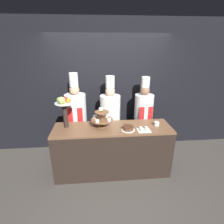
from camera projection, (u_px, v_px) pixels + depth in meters
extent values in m
plane|color=#47423D|center=(114.00, 181.00, 3.11)|extent=(14.00, 14.00, 0.00)
cube|color=black|center=(108.00, 88.00, 3.81)|extent=(10.00, 0.06, 2.80)
cube|color=black|center=(112.00, 151.00, 3.23)|extent=(2.07, 0.60, 0.89)
cube|color=brown|center=(112.00, 128.00, 3.07)|extent=(2.07, 0.60, 0.03)
cylinder|color=brown|center=(102.00, 126.00, 3.09)|extent=(0.17, 0.17, 0.02)
cylinder|color=brown|center=(102.00, 119.00, 3.04)|extent=(0.04, 0.04, 0.28)
cylinder|color=brown|center=(102.00, 120.00, 3.05)|extent=(0.38, 0.38, 0.02)
cylinder|color=brown|center=(102.00, 112.00, 2.99)|extent=(0.24, 0.24, 0.02)
cylinder|color=silver|center=(106.00, 116.00, 3.15)|extent=(0.07, 0.07, 0.04)
cylinder|color=green|center=(106.00, 116.00, 3.15)|extent=(0.06, 0.06, 0.03)
cylinder|color=silver|center=(95.00, 117.00, 3.10)|extent=(0.07, 0.07, 0.04)
cylinder|color=red|center=(95.00, 117.00, 3.10)|extent=(0.06, 0.06, 0.03)
cylinder|color=silver|center=(97.00, 121.00, 2.92)|extent=(0.07, 0.07, 0.04)
cylinder|color=beige|center=(97.00, 121.00, 2.92)|extent=(0.06, 0.06, 0.03)
cylinder|color=silver|center=(109.00, 120.00, 2.97)|extent=(0.07, 0.07, 0.04)
cylinder|color=gold|center=(109.00, 120.00, 2.97)|extent=(0.06, 0.06, 0.03)
cylinder|color=white|center=(101.00, 109.00, 3.05)|extent=(0.07, 0.07, 0.04)
cylinder|color=#2D231E|center=(65.00, 116.00, 2.99)|extent=(0.08, 0.08, 0.44)
cylinder|color=white|center=(64.00, 103.00, 2.91)|extent=(0.31, 0.31, 0.01)
sphere|color=orange|center=(68.00, 101.00, 2.89)|extent=(0.08, 0.08, 0.08)
sphere|color=red|center=(66.00, 99.00, 2.97)|extent=(0.08, 0.08, 0.08)
sphere|color=#84B742|center=(59.00, 100.00, 2.91)|extent=(0.09, 0.09, 0.09)
sphere|color=#ADC160|center=(62.00, 101.00, 2.82)|extent=(0.12, 0.12, 0.12)
cylinder|color=white|center=(128.00, 130.00, 2.96)|extent=(0.23, 0.23, 0.01)
cylinder|color=brown|center=(128.00, 128.00, 2.95)|extent=(0.18, 0.18, 0.06)
cylinder|color=#472819|center=(128.00, 126.00, 2.94)|extent=(0.18, 0.18, 0.01)
cylinder|color=white|center=(157.00, 124.00, 3.12)|extent=(0.09, 0.09, 0.07)
cube|color=white|center=(144.00, 130.00, 2.95)|extent=(0.22, 0.19, 0.01)
cube|color=silver|center=(142.00, 130.00, 2.90)|extent=(0.04, 0.04, 0.04)
cube|color=silver|center=(147.00, 130.00, 2.91)|extent=(0.04, 0.04, 0.04)
cube|color=silver|center=(141.00, 128.00, 2.97)|extent=(0.04, 0.04, 0.04)
cube|color=silver|center=(146.00, 128.00, 2.98)|extent=(0.04, 0.04, 0.04)
cube|color=black|center=(78.00, 138.00, 3.74)|extent=(0.31, 0.17, 0.81)
cylinder|color=silver|center=(76.00, 108.00, 3.50)|extent=(0.41, 0.41, 0.56)
cube|color=red|center=(75.00, 117.00, 3.36)|extent=(0.29, 0.01, 0.36)
sphere|color=tan|center=(74.00, 90.00, 3.37)|extent=(0.19, 0.19, 0.19)
cylinder|color=white|center=(74.00, 80.00, 3.30)|extent=(0.17, 0.17, 0.26)
cube|color=#28282D|center=(110.00, 136.00, 3.80)|extent=(0.31, 0.17, 0.82)
cylinder|color=white|center=(110.00, 108.00, 3.56)|extent=(0.41, 0.41, 0.50)
cube|color=white|center=(111.00, 116.00, 3.42)|extent=(0.29, 0.01, 0.32)
sphere|color=#DBB28E|center=(110.00, 91.00, 3.44)|extent=(0.19, 0.19, 0.19)
cylinder|color=white|center=(110.00, 82.00, 3.37)|extent=(0.17, 0.17, 0.24)
cube|color=black|center=(142.00, 135.00, 3.86)|extent=(0.29, 0.16, 0.81)
cylinder|color=silver|center=(144.00, 107.00, 3.62)|extent=(0.39, 0.39, 0.52)
cube|color=red|center=(146.00, 115.00, 3.49)|extent=(0.27, 0.01, 0.33)
sphere|color=#846047|center=(145.00, 90.00, 3.49)|extent=(0.19, 0.19, 0.19)
cylinder|color=white|center=(146.00, 82.00, 3.43)|extent=(0.16, 0.16, 0.21)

